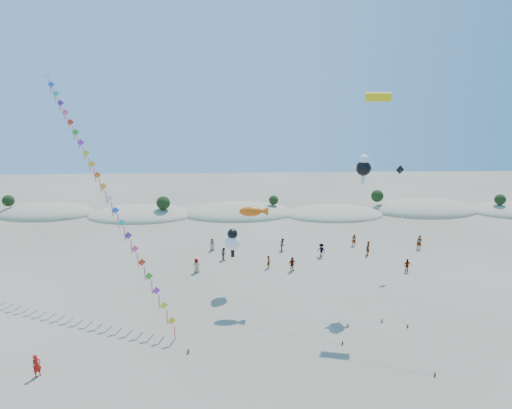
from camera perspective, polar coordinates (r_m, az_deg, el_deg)
The scene contains 9 objects.
dune_ridge at distance 71.72m, azimuth -1.59°, elevation -1.15°, with size 145.30×11.49×5.57m.
kite_train at distance 44.11m, azimuth -19.97°, elevation 2.76°, with size 17.78×20.55×22.53m.
fish_kite at distance 40.94m, azimuth -0.26°, elevation -0.95°, with size 8.55×9.00×9.63m.
cartoon_kite_low at distance 43.92m, azimuth -3.13°, elevation -4.85°, with size 11.16×8.55×6.72m.
cartoon_kite_high at distance 42.44m, azimuth 14.16°, elevation 4.89°, with size 2.00×6.76×14.43m.
parafoil_kite at distance 41.22m, azimuth 16.11°, elevation 13.06°, with size 2.88×13.48×20.18m.
dark_kite at distance 48.22m, azimuth 18.86°, elevation -0.14°, with size 3.95×14.19×12.07m.
flyer_foreground at distance 37.29m, azimuth -27.18°, elevation -18.57°, with size 0.65×0.42×1.77m, color red.
beachgoers at distance 53.49m, azimuth 5.82°, elevation -6.36°, with size 29.41×8.97×1.85m.
Camera 1 is at (0.53, -23.54, 20.78)m, focal length 30.00 mm.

